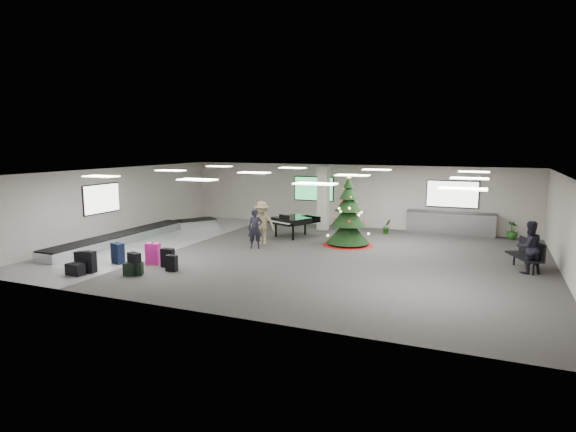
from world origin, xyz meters
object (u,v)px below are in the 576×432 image
at_px(bench, 528,253).
at_px(potted_plant_right, 512,230).
at_px(traveler_b, 262,223).
at_px(service_counter, 450,223).
at_px(christmas_tree, 348,221).
at_px(baggage_carousel, 138,235).
at_px(pink_suitcase, 153,254).
at_px(potted_plant_left, 387,226).
at_px(grand_piano, 294,220).
at_px(traveler_a, 255,229).
at_px(traveler_bench, 529,247).

distance_m(bench, potted_plant_right, 5.67).
bearing_deg(traveler_b, service_counter, 31.26).
height_order(christmas_tree, traveler_b, christmas_tree).
relative_size(service_counter, christmas_tree, 1.32).
bearing_deg(baggage_carousel, pink_suitcase, -43.78).
xyz_separation_m(baggage_carousel, potted_plant_left, (10.04, 5.68, 0.15)).
xyz_separation_m(traveler_b, potted_plant_right, (9.93, 5.31, -0.50)).
bearing_deg(pink_suitcase, traveler_b, 55.06).
height_order(baggage_carousel, pink_suitcase, pink_suitcase).
distance_m(service_counter, potted_plant_left, 3.00).
bearing_deg(potted_plant_right, potted_plant_left, -170.59).
relative_size(bench, potted_plant_right, 2.06).
bearing_deg(traveler_b, potted_plant_right, 22.45).
height_order(grand_piano, bench, grand_piano).
distance_m(traveler_a, potted_plant_left, 6.83).
xyz_separation_m(service_counter, potted_plant_left, (-2.80, -1.06, -0.18)).
bearing_deg(traveler_b, bench, -7.66).
bearing_deg(potted_plant_right, christmas_tree, -147.96).
bearing_deg(baggage_carousel, potted_plant_right, 23.00).
relative_size(service_counter, pink_suitcase, 5.14).
distance_m(service_counter, pink_suitcase, 13.75).
bearing_deg(traveler_bench, bench, -115.14).
bearing_deg(baggage_carousel, christmas_tree, 15.64).
distance_m(baggage_carousel, bench, 15.83).
xyz_separation_m(grand_piano, traveler_b, (-0.63, -2.09, 0.15)).
relative_size(pink_suitcase, grand_piano, 0.34).
xyz_separation_m(christmas_tree, bench, (6.77, -1.60, -0.46)).
height_order(traveler_a, potted_plant_right, traveler_a).
bearing_deg(potted_plant_left, baggage_carousel, -150.52).
bearing_deg(traveler_a, bench, -21.13).
height_order(service_counter, potted_plant_right, service_counter).
bearing_deg(service_counter, christmas_tree, -132.19).
distance_m(baggage_carousel, traveler_b, 5.77).
relative_size(service_counter, traveler_b, 2.20).
height_order(baggage_carousel, potted_plant_left, potted_plant_left).
height_order(pink_suitcase, christmas_tree, christmas_tree).
bearing_deg(potted_plant_right, bench, -87.09).
height_order(baggage_carousel, potted_plant_right, potted_plant_right).
xyz_separation_m(service_counter, pink_suitcase, (-9.33, -10.10, -0.16)).
xyz_separation_m(baggage_carousel, bench, (15.80, 0.92, 0.37)).
height_order(bench, traveler_b, traveler_b).
bearing_deg(traveler_bench, pink_suitcase, -6.56).
relative_size(service_counter, bench, 2.35).
bearing_deg(traveler_bench, baggage_carousel, -22.24).
height_order(service_counter, grand_piano, grand_piano).
bearing_deg(christmas_tree, baggage_carousel, -164.36).
height_order(service_counter, traveler_a, traveler_a).
xyz_separation_m(christmas_tree, traveler_b, (-3.45, -1.25, -0.13)).
height_order(pink_suitcase, traveler_b, traveler_b).
bearing_deg(traveler_a, traveler_bench, -23.43).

